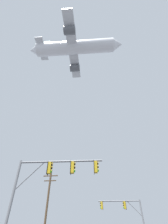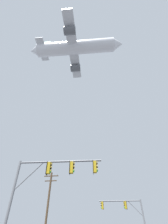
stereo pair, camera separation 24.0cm
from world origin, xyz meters
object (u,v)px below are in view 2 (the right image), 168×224
Objects in this scene: signal_pole_far at (127,211)px; airplane at (75,48)px; signal_pole_near at (49,178)px; utility_pole at (48,205)px.

airplane is at bearing 171.01° from signal_pole_far.
airplane reaches higher than signal_pole_near.
utility_pole is at bearing -126.98° from airplane.
airplane reaches higher than signal_pole_far.
signal_pole_near is 0.74× the size of utility_pole.
airplane is (-1.71, 14.47, 43.34)m from signal_pole_near.
signal_pole_near is 12.41m from utility_pole.
signal_pole_far is 10.75m from utility_pole.
utility_pole is at bearing 107.23° from signal_pole_near.
airplane is at bearing 53.02° from utility_pole.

